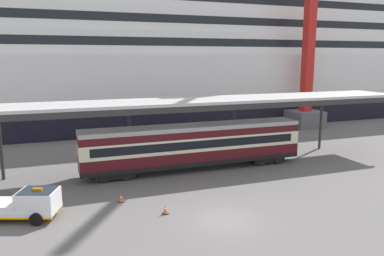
{
  "coord_description": "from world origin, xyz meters",
  "views": [
    {
      "loc": [
        -9.54,
        -20.11,
        10.01
      ],
      "look_at": [
        0.61,
        7.67,
        4.5
      ],
      "focal_mm": 35.3,
      "sensor_mm": 36.0,
      "label": 1
    }
  ],
  "objects": [
    {
      "name": "dockside_crane",
      "position": [
        25.68,
        25.53,
        15.68
      ],
      "size": [
        16.77,
        4.4,
        52.4
      ],
      "color": "#595960",
      "rests_on": "ground"
    },
    {
      "name": "traffic_cone_mid",
      "position": [
        -3.23,
        2.21,
        0.31
      ],
      "size": [
        0.36,
        0.36,
        0.63
      ],
      "color": "black",
      "rests_on": "ground"
    },
    {
      "name": "train_carriage",
      "position": [
        2.03,
        10.94,
        2.3
      ],
      "size": [
        20.18,
        2.81,
        4.11
      ],
      "color": "black",
      "rests_on": "ground"
    },
    {
      "name": "platform_canopy",
      "position": [
        2.03,
        11.35,
        6.1
      ],
      "size": [
        42.69,
        5.29,
        6.34
      ],
      "color": "#BBBBBB",
      "rests_on": "ground"
    },
    {
      "name": "service_truck",
      "position": [
        -11.79,
        4.55,
        0.99
      ],
      "size": [
        5.58,
        3.7,
        2.02
      ],
      "color": "white",
      "rests_on": "ground"
    },
    {
      "name": "cruise_ship",
      "position": [
        17.14,
        41.05,
        12.73
      ],
      "size": [
        139.15,
        26.63,
        38.58
      ],
      "color": "black",
      "rests_on": "ground"
    },
    {
      "name": "traffic_cone_near",
      "position": [
        -5.59,
        5.25,
        0.32
      ],
      "size": [
        0.36,
        0.36,
        0.65
      ],
      "color": "black",
      "rests_on": "ground"
    },
    {
      "name": "ground_plane",
      "position": [
        0.0,
        0.0,
        0.0
      ],
      "size": [
        400.0,
        400.0,
        0.0
      ],
      "primitive_type": "plane",
      "color": "#615D5C"
    }
  ]
}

